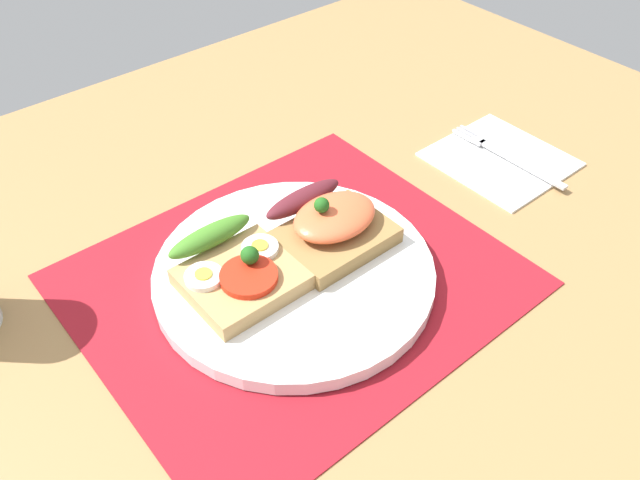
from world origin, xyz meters
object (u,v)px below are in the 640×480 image
at_px(sandwich_egg_tomato, 236,269).
at_px(napkin, 502,159).
at_px(sandwich_salmon, 329,223).
at_px(fork, 504,154).
at_px(plate, 294,273).

bearing_deg(sandwich_egg_tomato, napkin, -3.63).
xyz_separation_m(sandwich_salmon, napkin, (0.24, -0.01, -0.03)).
bearing_deg(fork, sandwich_salmon, 177.31).
height_order(plate, napkin, plate).
xyz_separation_m(sandwich_egg_tomato, napkin, (0.34, -0.02, -0.03)).
bearing_deg(sandwich_salmon, napkin, -2.91).
distance_m(plate, napkin, 0.29).
bearing_deg(napkin, sandwich_salmon, 177.09).
height_order(sandwich_egg_tomato, napkin, sandwich_egg_tomato).
relative_size(sandwich_salmon, napkin, 0.74).
height_order(sandwich_egg_tomato, sandwich_salmon, sandwich_salmon).
relative_size(plate, napkin, 1.86).
bearing_deg(napkin, fork, 12.64).
distance_m(sandwich_egg_tomato, napkin, 0.34).
relative_size(plate, fork, 1.68).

